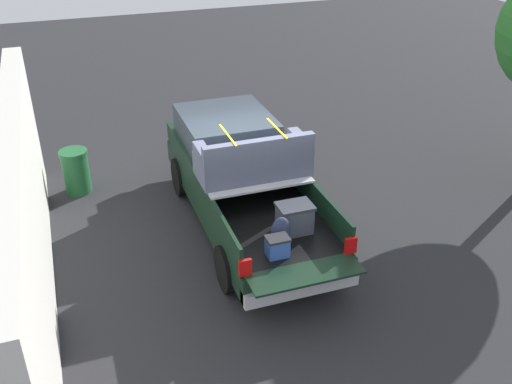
# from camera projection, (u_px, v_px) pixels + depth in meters

# --- Properties ---
(ground_plane) EXTENTS (40.00, 40.00, 0.00)m
(ground_plane) POSITION_uv_depth(u_px,v_px,m) (246.00, 226.00, 11.64)
(ground_plane) COLOR #262628
(pickup_truck) EXTENTS (6.05, 2.06, 2.23)m
(pickup_truck) POSITION_uv_depth(u_px,v_px,m) (240.00, 175.00, 11.47)
(pickup_truck) COLOR black
(pickup_truck) RESTS_ON ground_plane
(building_facade) EXTENTS (9.08, 0.36, 3.01)m
(building_facade) POSITION_uv_depth(u_px,v_px,m) (27.00, 219.00, 9.03)
(building_facade) COLOR silver
(building_facade) RESTS_ON ground_plane
(trash_can) EXTENTS (0.60, 0.60, 0.98)m
(trash_can) POSITION_uv_depth(u_px,v_px,m) (76.00, 171.00, 12.66)
(trash_can) COLOR #1E592D
(trash_can) RESTS_ON ground_plane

